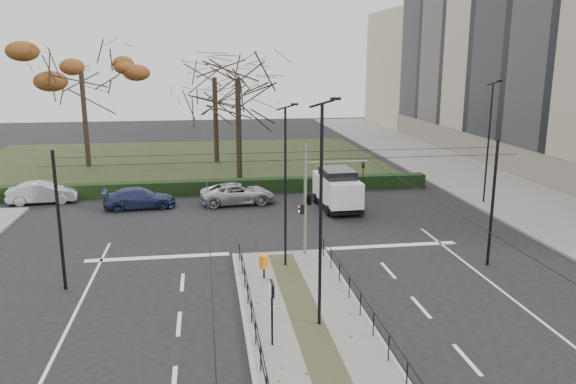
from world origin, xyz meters
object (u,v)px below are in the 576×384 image
rust_tree (80,63)px  litter_bin (264,262)px  streetlamp_median_near (321,214)px  white_van (337,188)px  info_panel (272,296)px  parked_car_second (42,193)px  bare_tree_near (238,86)px  bare_tree_center (215,84)px  traffic_light (311,197)px  parked_car_third (140,198)px  streetlamp_sidewalk (489,141)px  parked_car_fourth (238,194)px  streetlamp_median_far (286,186)px

rust_tree → litter_bin: bearing=-66.2°
streetlamp_median_near → white_van: (4.54, 16.34, -2.94)m
info_panel → parked_car_second: 25.43m
white_van → bare_tree_near: (-5.75, 9.33, 6.15)m
streetlamp_median_near → bare_tree_center: bare_tree_center is taller
parked_car_second → traffic_light: bearing=-135.9°
parked_car_third → streetlamp_median_near: bearing=-160.4°
streetlamp_sidewalk → bare_tree_center: size_ratio=0.78×
parked_car_third → bare_tree_center: 17.92m
litter_bin → white_van: (6.06, 11.64, 0.46)m
streetlamp_median_near → parked_car_fourth: streetlamp_median_near is taller
litter_bin → rust_tree: rust_tree is taller
litter_bin → white_van: white_van is taller
parked_car_third → bare_tree_near: bare_tree_near is taller
traffic_light → bare_tree_near: bare_tree_near is taller
info_panel → white_van: size_ratio=0.44×
info_panel → streetlamp_median_near: streetlamp_median_near is taller
litter_bin → streetlamp_sidewalk: (16.17, 11.26, 3.35)m
white_van → rust_tree: 26.79m
streetlamp_median_far → parked_car_fourth: (-1.46, 12.42, -3.27)m
info_panel → parked_car_third: info_panel is taller
parked_car_fourth → white_van: bearing=-114.2°
parked_car_third → white_van: (12.79, -1.97, 0.69)m
rust_tree → bare_tree_near: (13.11, -7.99, -1.71)m
litter_bin → bare_tree_near: (0.31, 20.97, 6.61)m
parked_car_third → bare_tree_center: bare_tree_center is taller
parked_car_second → parked_car_fourth: parked_car_second is taller
litter_bin → parked_car_third: parked_car_third is taller
litter_bin → bare_tree_center: size_ratio=0.10×
bare_tree_center → bare_tree_near: bare_tree_near is taller
litter_bin → parked_car_second: size_ratio=0.24×
parked_car_fourth → rust_tree: size_ratio=0.42×
bare_tree_near → parked_car_third: bearing=-133.7°
bare_tree_near → streetlamp_median_near: bearing=-87.3°
bare_tree_near → streetlamp_median_far: bearing=-87.5°
traffic_light → bare_tree_near: 18.78m
streetlamp_median_far → parked_car_fourth: streetlamp_median_far is taller
parked_car_second → bare_tree_near: bearing=-76.4°
streetlamp_median_far → parked_car_second: 20.77m
traffic_light → bare_tree_near: size_ratio=0.47×
parked_car_second → parked_car_fourth: (13.08, -2.06, -0.04)m
streetlamp_median_far → white_van: 11.62m
bare_tree_near → parked_car_fourth: bearing=-94.7°
traffic_light → white_van: traffic_light is taller
info_panel → rust_tree: 37.76m
litter_bin → streetlamp_sidewalk: bearing=34.9°
traffic_light → rust_tree: rust_tree is taller
streetlamp_median_near → parked_car_second: (-14.89, 20.60, -3.57)m
litter_bin → parked_car_third: 15.18m
streetlamp_median_near → parked_car_fourth: 18.97m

